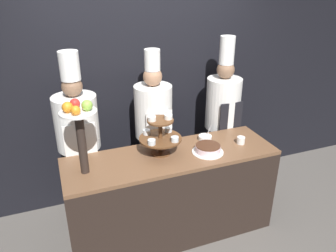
% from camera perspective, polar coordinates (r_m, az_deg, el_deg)
% --- Properties ---
extents(ground_plane, '(14.00, 14.00, 0.00)m').
position_cam_1_polar(ground_plane, '(3.39, 2.61, -20.98)').
color(ground_plane, '#5B5651').
extents(wall_back, '(10.00, 0.06, 2.80)m').
position_cam_1_polar(wall_back, '(3.65, -4.45, 8.27)').
color(wall_back, black).
rests_on(wall_back, ground_plane).
extents(buffet_counter, '(2.00, 0.61, 0.91)m').
position_cam_1_polar(buffet_counter, '(3.31, 0.63, -11.88)').
color(buffet_counter, black).
rests_on(buffet_counter, ground_plane).
extents(tiered_stand, '(0.39, 0.39, 0.38)m').
position_cam_1_polar(tiered_stand, '(2.99, -1.33, -1.54)').
color(tiered_stand, brown).
rests_on(tiered_stand, buffet_counter).
extents(fruit_pedestal, '(0.29, 0.29, 0.64)m').
position_cam_1_polar(fruit_pedestal, '(2.68, -15.19, 0.28)').
color(fruit_pedestal, '#2D231E').
rests_on(fruit_pedestal, buffet_counter).
extents(cake_round, '(0.30, 0.30, 0.07)m').
position_cam_1_polar(cake_round, '(3.10, 6.95, -3.99)').
color(cake_round, white).
rests_on(cake_round, buffet_counter).
extents(cup_white, '(0.08, 0.08, 0.07)m').
position_cam_1_polar(cup_white, '(3.32, 12.57, -2.44)').
color(cup_white, white).
rests_on(cup_white, buffet_counter).
extents(serving_bowl_far, '(0.13, 0.13, 0.15)m').
position_cam_1_polar(serving_bowl_far, '(3.33, 6.48, -2.04)').
color(serving_bowl_far, white).
rests_on(serving_bowl_far, buffet_counter).
extents(chef_left, '(0.41, 0.41, 1.83)m').
position_cam_1_polar(chef_left, '(3.31, -15.29, -2.14)').
color(chef_left, '#28282D').
rests_on(chef_left, ground_plane).
extents(chef_center_left, '(0.39, 0.39, 1.79)m').
position_cam_1_polar(chef_center_left, '(3.44, -2.52, -0.19)').
color(chef_center_left, '#28282D').
rests_on(chef_center_left, ground_plane).
extents(chef_center_right, '(0.38, 0.38, 1.87)m').
position_cam_1_polar(chef_center_right, '(3.75, 9.43, 1.76)').
color(chef_center_right, '#28282D').
rests_on(chef_center_right, ground_plane).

